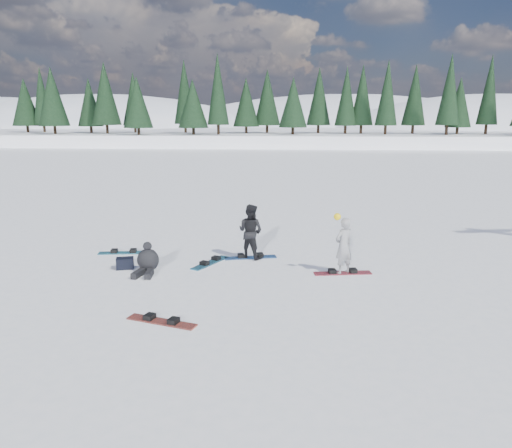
{
  "coord_description": "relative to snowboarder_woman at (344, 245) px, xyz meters",
  "views": [
    {
      "loc": [
        0.06,
        -11.41,
        4.09
      ],
      "look_at": [
        -0.93,
        2.07,
        1.1
      ],
      "focal_mm": 35.0,
      "sensor_mm": 36.0,
      "label": 1
    }
  ],
  "objects": [
    {
      "name": "ground",
      "position": [
        -1.41,
        -1.18,
        -0.76
      ],
      "size": [
        420.0,
        420.0,
        0.0
      ],
      "primitive_type": "plane",
      "color": "white",
      "rests_on": "ground"
    },
    {
      "name": "alpine_backdrop",
      "position": [
        -13.13,
        187.98,
        -14.74
      ],
      "size": [
        412.5,
        227.0,
        53.2
      ],
      "color": "white",
      "rests_on": "ground"
    },
    {
      "name": "snowboarder_woman",
      "position": [
        0.0,
        0.0,
        0.0
      ],
      "size": [
        0.65,
        0.62,
        1.64
      ],
      "rotation": [
        0.0,
        0.0,
        3.81
      ],
      "color": "gray",
      "rests_on": "ground"
    },
    {
      "name": "snowboarder_man",
      "position": [
        -2.52,
        1.28,
        0.03
      ],
      "size": [
        0.96,
        0.88,
        1.58
      ],
      "primitive_type": "imported",
      "rotation": [
        0.0,
        0.0,
        2.68
      ],
      "color": "black",
      "rests_on": "ground"
    },
    {
      "name": "seated_rider",
      "position": [
        -5.12,
        -0.24,
        -0.45
      ],
      "size": [
        0.6,
        0.97,
        0.81
      ],
      "rotation": [
        0.0,
        0.0,
        -0.04
      ],
      "color": "black",
      "rests_on": "ground"
    },
    {
      "name": "gear_bag",
      "position": [
        -5.82,
        0.01,
        -0.61
      ],
      "size": [
        0.51,
        0.41,
        0.3
      ],
      "primitive_type": "cube",
      "rotation": [
        0.0,
        0.0,
        0.26
      ],
      "color": "black",
      "rests_on": "ground"
    },
    {
      "name": "snowboard_woman",
      "position": [
        0.0,
        0.0,
        -0.75
      ],
      "size": [
        1.53,
        0.51,
        0.03
      ],
      "primitive_type": "cube",
      "rotation": [
        0.0,
        0.0,
        0.16
      ],
      "color": "maroon",
      "rests_on": "ground"
    },
    {
      "name": "snowboard_man",
      "position": [
        -2.52,
        1.28,
        -0.75
      ],
      "size": [
        1.52,
        0.63,
        0.03
      ],
      "primitive_type": "cube",
      "rotation": [
        0.0,
        0.0,
        0.24
      ],
      "color": "navy",
      "rests_on": "ground"
    },
    {
      "name": "snowboard_loose_c",
      "position": [
        -6.36,
        1.49,
        -0.75
      ],
      "size": [
        1.52,
        0.49,
        0.03
      ],
      "primitive_type": "cube",
      "rotation": [
        0.0,
        0.0,
        0.14
      ],
      "color": "#176982",
      "rests_on": "ground"
    },
    {
      "name": "snowboard_loose_b",
      "position": [
        -3.92,
        -3.42,
        -0.75
      ],
      "size": [
        1.51,
        0.72,
        0.03
      ],
      "primitive_type": "cube",
      "rotation": [
        0.0,
        0.0,
        -0.31
      ],
      "color": "maroon",
      "rests_on": "ground"
    },
    {
      "name": "snowboard_loose_a",
      "position": [
        -3.6,
        0.67,
        -0.75
      ],
      "size": [
        0.91,
        1.47,
        0.03
      ],
      "primitive_type": "cube",
      "rotation": [
        0.0,
        0.0,
        1.12
      ],
      "color": "#155877",
      "rests_on": "ground"
    }
  ]
}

